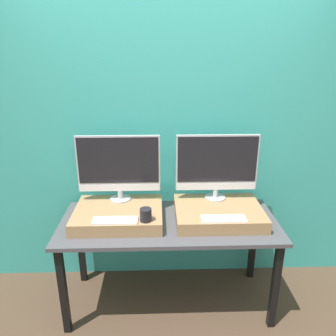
# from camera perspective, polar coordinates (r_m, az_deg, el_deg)

# --- Properties ---
(ground_plane) EXTENTS (12.00, 12.00, 0.00)m
(ground_plane) POSITION_cam_1_polar(r_m,az_deg,el_deg) (2.74, 0.42, -26.92)
(ground_plane) COLOR #4C3828
(wall_back) EXTENTS (8.00, 0.04, 2.60)m
(wall_back) POSITION_cam_1_polar(r_m,az_deg,el_deg) (2.73, -0.16, 5.19)
(wall_back) COLOR teal
(wall_back) RESTS_ON ground_plane
(workbench) EXTENTS (1.66, 0.70, 0.76)m
(workbench) POSITION_cam_1_polar(r_m,az_deg,el_deg) (2.58, 0.14, -10.73)
(workbench) COLOR #47474C
(workbench) RESTS_ON ground_plane
(wooden_riser_left) EXTENTS (0.66, 0.51, 0.10)m
(wooden_riser_left) POSITION_cam_1_polar(r_m,az_deg,el_deg) (2.56, -8.59, -7.98)
(wooden_riser_left) COLOR #99754C
(wooden_riser_left) RESTS_ON workbench
(monitor_left) EXTENTS (0.64, 0.17, 0.53)m
(monitor_left) POSITION_cam_1_polar(r_m,az_deg,el_deg) (2.57, -8.59, 0.41)
(monitor_left) COLOR #B2B2B7
(monitor_left) RESTS_ON wooden_riser_left
(keyboard_left) EXTENTS (0.32, 0.11, 0.01)m
(keyboard_left) POSITION_cam_1_polar(r_m,az_deg,el_deg) (2.37, -9.17, -8.98)
(keyboard_left) COLOR silver
(keyboard_left) RESTS_ON wooden_riser_left
(mug) EXTENTS (0.08, 0.08, 0.09)m
(mug) POSITION_cam_1_polar(r_m,az_deg,el_deg) (2.33, -3.90, -8.14)
(mug) COLOR black
(mug) RESTS_ON wooden_riser_left
(wooden_riser_right) EXTENTS (0.66, 0.51, 0.10)m
(wooden_riser_right) POSITION_cam_1_polar(r_m,az_deg,el_deg) (2.58, 8.75, -7.71)
(wooden_riser_right) COLOR #99754C
(wooden_riser_right) RESTS_ON workbench
(monitor_right) EXTENTS (0.64, 0.17, 0.53)m
(monitor_right) POSITION_cam_1_polar(r_m,az_deg,el_deg) (2.60, 8.51, 0.59)
(monitor_right) COLOR #B2B2B7
(monitor_right) RESTS_ON wooden_riser_right
(keyboard_right) EXTENTS (0.32, 0.11, 0.01)m
(keyboard_right) POSITION_cam_1_polar(r_m,az_deg,el_deg) (2.39, 9.64, -8.67)
(keyboard_right) COLOR silver
(keyboard_right) RESTS_ON wooden_riser_right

